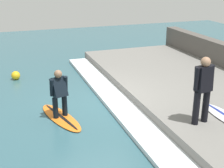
# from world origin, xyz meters

# --- Properties ---
(ground_plane) EXTENTS (28.00, 28.00, 0.00)m
(ground_plane) POSITION_xyz_m (0.00, 0.00, 0.00)
(ground_plane) COLOR #335B66
(concrete_ledge) EXTENTS (4.40, 10.95, 0.35)m
(concrete_ledge) POSITION_xyz_m (3.23, 0.00, 0.18)
(concrete_ledge) COLOR slate
(concrete_ledge) RESTS_ON ground_plane
(wave_foam_crest) EXTENTS (0.80, 10.41, 0.12)m
(wave_foam_crest) POSITION_xyz_m (0.63, 0.00, 0.06)
(wave_foam_crest) COLOR silver
(wave_foam_crest) RESTS_ON ground_plane
(surfboard_riding) EXTENTS (1.11, 2.17, 0.07)m
(surfboard_riding) POSITION_xyz_m (-1.21, -0.35, 0.03)
(surfboard_riding) COLOR orange
(surfboard_riding) RESTS_ON ground_plane
(surfer_riding) EXTENTS (0.51, 0.50, 1.35)m
(surfer_riding) POSITION_xyz_m (-1.21, -0.35, 0.81)
(surfer_riding) COLOR black
(surfer_riding) RESTS_ON surfboard_riding
(surfer_waiting_near) EXTENTS (0.57, 0.33, 1.68)m
(surfer_waiting_near) POSITION_xyz_m (1.88, -2.46, 1.30)
(surfer_waiting_near) COLOR black
(surfer_waiting_near) RESTS_ON concrete_ledge
(marker_buoy) EXTENTS (0.33, 0.33, 0.33)m
(marker_buoy) POSITION_xyz_m (-2.19, 3.51, 0.16)
(marker_buoy) COLOR yellow
(marker_buoy) RESTS_ON ground_plane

